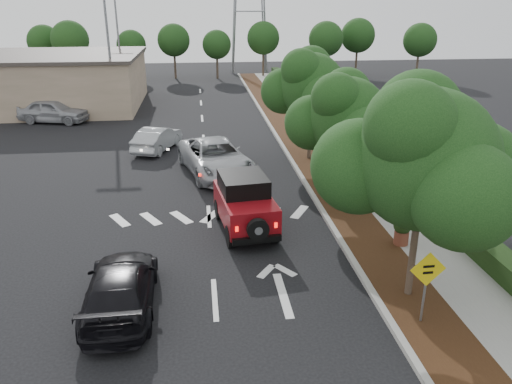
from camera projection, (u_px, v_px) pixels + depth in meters
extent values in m
plane|color=black|center=(215.00, 299.00, 14.42)|extent=(120.00, 120.00, 0.00)
cube|color=#9E9B93|center=(294.00, 165.00, 26.02)|extent=(0.20, 70.00, 0.15)
cube|color=black|center=(313.00, 164.00, 26.13)|extent=(1.80, 70.00, 0.12)
cube|color=gray|center=(348.00, 163.00, 26.34)|extent=(2.00, 70.00, 0.12)
cube|color=black|center=(374.00, 156.00, 26.37)|extent=(0.80, 70.00, 0.80)
cylinder|color=black|center=(219.00, 209.00, 19.64)|extent=(0.37, 0.82, 0.79)
cylinder|color=black|center=(257.00, 206.00, 19.98)|extent=(0.37, 0.82, 0.79)
cylinder|color=black|center=(231.00, 236.00, 17.38)|extent=(0.37, 0.82, 0.79)
cylinder|color=black|center=(274.00, 232.00, 17.71)|extent=(0.37, 0.82, 0.79)
cube|color=maroon|center=(245.00, 207.00, 18.48)|extent=(2.20, 3.85, 0.99)
cube|color=black|center=(243.00, 183.00, 18.46)|extent=(1.87, 2.20, 0.63)
cube|color=maroon|center=(238.00, 195.00, 19.78)|extent=(1.68, 1.20, 0.81)
cube|color=black|center=(257.00, 240.00, 16.90)|extent=(1.71, 0.37, 0.22)
cylinder|color=black|center=(258.00, 230.00, 16.62)|extent=(0.77, 0.30, 0.75)
cube|color=#FF190C|center=(237.00, 229.00, 16.65)|extent=(0.10, 0.05, 0.18)
cube|color=#FF190C|center=(276.00, 225.00, 16.94)|extent=(0.10, 0.05, 0.18)
imported|color=#A2A4A9|center=(216.00, 158.00, 24.64)|extent=(4.08, 6.45, 1.66)
imported|color=black|center=(121.00, 287.00, 13.78)|extent=(1.97, 4.63, 1.33)
imported|color=#9D9FA4|center=(157.00, 139.00, 28.61)|extent=(2.79, 4.39, 1.37)
imported|color=#9C9DA3|center=(53.00, 111.00, 35.15)|extent=(5.23, 3.21, 1.66)
cylinder|color=slate|center=(425.00, 290.00, 12.93)|extent=(0.06, 0.06, 1.89)
cube|color=yellow|center=(428.00, 269.00, 12.68)|extent=(0.97, 0.05, 0.97)
cube|color=black|center=(429.00, 267.00, 12.63)|extent=(0.31, 0.02, 0.07)
cube|color=black|center=(428.00, 273.00, 12.69)|extent=(0.27, 0.02, 0.07)
cylinder|color=brown|center=(401.00, 238.00, 17.37)|extent=(0.53, 0.53, 0.50)
sphere|color=black|center=(403.00, 225.00, 17.20)|extent=(0.63, 0.63, 0.63)
imported|color=black|center=(403.00, 223.00, 17.17)|extent=(0.56, 0.49, 0.59)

